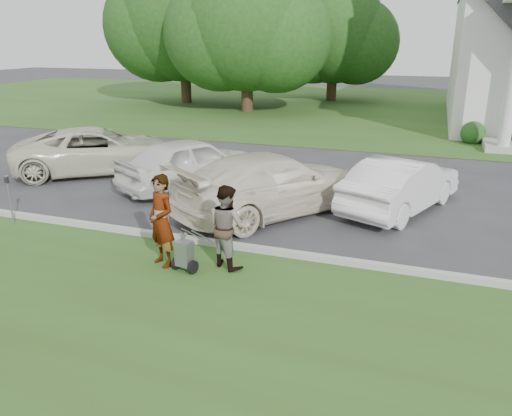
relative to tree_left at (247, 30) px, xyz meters
The scene contains 16 objects.
ground 23.95m from the tree_left, 69.98° to the right, with size 120.00×120.00×0.00m, color #333335.
grass_strip 26.73m from the tree_left, 72.22° to the right, with size 80.00×7.00×0.01m, color #31501B.
church_lawn 10.74m from the tree_left, 32.03° to the left, with size 80.00×30.00×0.01m, color #31501B.
curb 23.43m from the tree_left, 69.51° to the right, with size 80.00×0.18×0.15m, color #9E9E93.
tree_left is the anchor object (origin of this frame).
tree_far 6.73m from the tree_left, 153.44° to the left, with size 11.64×9.20×10.73m.
tree_back 8.95m from the tree_left, 63.43° to the left, with size 9.61×7.60×8.89m.
striping_cart 24.42m from the tree_left, 72.60° to the right, with size 0.57×1.03×0.91m.
person_left 24.01m from the tree_left, 73.85° to the right, with size 0.72×0.47×1.98m, color #999999.
person_right 24.05m from the tree_left, 70.55° to the right, with size 0.87×0.67×1.78m, color #999999.
parking_meter_near 23.09m from the tree_left, 74.09° to the right, with size 0.10×0.09×1.37m.
parking_meter_far 22.39m from the tree_left, 85.55° to the right, with size 0.10×0.09×1.33m.
car_a 17.15m from the tree_left, 88.26° to the right, with size 2.67×5.78×1.61m, color beige.
car_b 18.32m from the tree_left, 75.26° to the right, with size 1.96×4.86×1.66m, color white.
car_c 20.72m from the tree_left, 67.55° to the right, with size 2.35×5.77×1.67m, color silver.
car_d 20.99m from the tree_left, 57.45° to the right, with size 1.60×4.58×1.51m, color white.
Camera 1 is at (3.68, -9.26, 4.61)m, focal length 35.00 mm.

